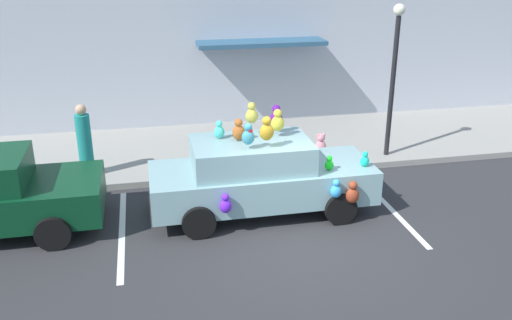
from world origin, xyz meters
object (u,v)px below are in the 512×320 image
object	(u,v)px
plush_covered_car	(260,175)
teddy_bear_on_sidewalk	(321,145)
street_lamp_post	(394,65)
pedestrian_near_shopfront	(85,143)

from	to	relation	value
plush_covered_car	teddy_bear_on_sidewalk	distance (m)	3.34
plush_covered_car	street_lamp_post	xyz separation A→B (m)	(3.76, 2.18, 1.62)
street_lamp_post	plush_covered_car	bearing A→B (deg)	-149.91
plush_covered_car	teddy_bear_on_sidewalk	world-z (taller)	plush_covered_car
teddy_bear_on_sidewalk	street_lamp_post	world-z (taller)	street_lamp_post
plush_covered_car	teddy_bear_on_sidewalk	xyz separation A→B (m)	(2.13, 2.54, -0.40)
street_lamp_post	pedestrian_near_shopfront	size ratio (longest dim) A/B	2.20
teddy_bear_on_sidewalk	pedestrian_near_shopfront	xyz separation A→B (m)	(-5.68, -0.19, 0.53)
street_lamp_post	pedestrian_near_shopfront	world-z (taller)	street_lamp_post
pedestrian_near_shopfront	street_lamp_post	bearing A→B (deg)	-1.36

